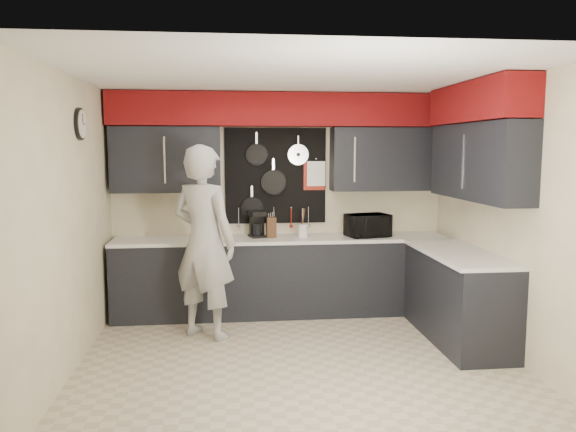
{
  "coord_description": "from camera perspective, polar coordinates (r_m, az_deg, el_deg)",
  "views": [
    {
      "loc": [
        -0.63,
        -5.02,
        1.96
      ],
      "look_at": [
        -0.03,
        0.5,
        1.28
      ],
      "focal_mm": 35.0,
      "sensor_mm": 36.0,
      "label": 1
    }
  ],
  "objects": [
    {
      "name": "left_wall_assembly",
      "position": [
        5.25,
        -21.16,
        -0.37
      ],
      "size": [
        0.05,
        3.5,
        2.6
      ],
      "color": "beige",
      "rests_on": "ground"
    },
    {
      "name": "base_cabinets",
      "position": [
        6.43,
        4.06,
        -6.59
      ],
      "size": [
        3.95,
        2.2,
        0.92
      ],
      "color": "black",
      "rests_on": "ground"
    },
    {
      "name": "back_wall_assembly",
      "position": [
        6.65,
        -0.66,
        7.36
      ],
      "size": [
        4.0,
        0.36,
        2.6
      ],
      "color": "beige",
      "rests_on": "ground"
    },
    {
      "name": "person",
      "position": [
        5.82,
        -8.53,
        -2.65
      ],
      "size": [
        0.87,
        0.8,
        2.0
      ],
      "primitive_type": "imported",
      "rotation": [
        0.0,
        0.0,
        2.55
      ],
      "color": "#A3A4A1",
      "rests_on": "ground"
    },
    {
      "name": "knife_block",
      "position": [
        6.54,
        -1.71,
        -1.17
      ],
      "size": [
        0.11,
        0.11,
        0.24
      ],
      "primitive_type": "cube",
      "rotation": [
        0.0,
        0.0,
        0.04
      ],
      "color": "#361811",
      "rests_on": "base_cabinets"
    },
    {
      "name": "coffee_maker",
      "position": [
        6.59,
        -3.18,
        -0.76
      ],
      "size": [
        0.22,
        0.25,
        0.31
      ],
      "rotation": [
        0.0,
        0.0,
        0.27
      ],
      "color": "black",
      "rests_on": "base_cabinets"
    },
    {
      "name": "utensil_crock",
      "position": [
        6.58,
        1.51,
        -1.48
      ],
      "size": [
        0.12,
        0.12,
        0.15
      ],
      "primitive_type": "cylinder",
      "color": "white",
      "rests_on": "base_cabinets"
    },
    {
      "name": "right_wall_assembly",
      "position": [
        5.84,
        19.12,
        6.38
      ],
      "size": [
        0.36,
        3.5,
        2.6
      ],
      "color": "beige",
      "rests_on": "ground"
    },
    {
      "name": "microwave",
      "position": [
        6.67,
        8.08,
        -0.95
      ],
      "size": [
        0.55,
        0.43,
        0.27
      ],
      "primitive_type": "imported",
      "rotation": [
        0.0,
        0.0,
        0.24
      ],
      "color": "black",
      "rests_on": "base_cabinets"
    },
    {
      "name": "ground",
      "position": [
        5.43,
        0.95,
        -14.24
      ],
      "size": [
        4.0,
        4.0,
        0.0
      ],
      "primitive_type": "plane",
      "color": "#C6B59A",
      "rests_on": "ground"
    }
  ]
}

